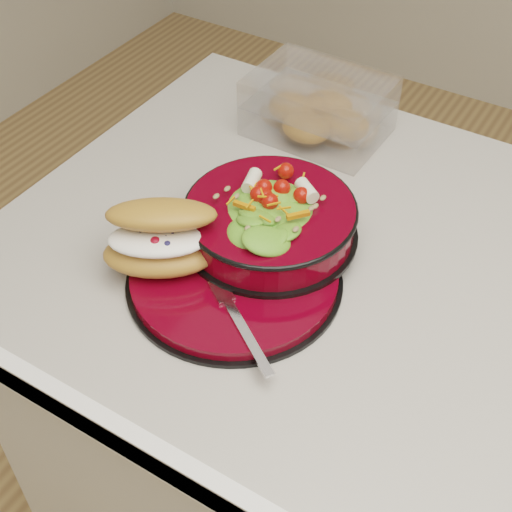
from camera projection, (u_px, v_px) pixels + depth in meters
The scene contains 6 objects.
island_counter at pixel (406, 482), 1.19m from camera, with size 1.24×0.74×0.90m.
dinner_plate at pixel (235, 277), 0.90m from camera, with size 0.28×0.28×0.02m.
salad_bowl at pixel (270, 215), 0.92m from camera, with size 0.23×0.23×0.10m.
croissant at pixel (161, 238), 0.88m from camera, with size 0.16×0.15×0.09m.
fork at pixel (239, 322), 0.83m from camera, with size 0.14×0.10×0.00m.
pastry_box at pixel (318, 109), 1.13m from camera, with size 0.21×0.15×0.09m.
Camera 1 is at (0.10, -0.64, 1.56)m, focal length 50.00 mm.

